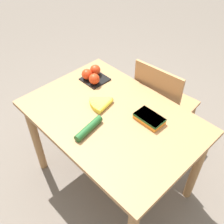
% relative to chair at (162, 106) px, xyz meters
% --- Properties ---
extents(ground_plane, '(12.00, 12.00, 0.00)m').
position_rel_chair_xyz_m(ground_plane, '(-0.00, -0.55, -0.47)').
color(ground_plane, '#665B51').
extents(dining_table, '(1.12, 0.78, 0.73)m').
position_rel_chair_xyz_m(dining_table, '(-0.00, -0.55, 0.14)').
color(dining_table, '#9E7044').
rests_on(dining_table, ground_plane).
extents(chair, '(0.45, 0.44, 0.88)m').
position_rel_chair_xyz_m(chair, '(0.00, 0.00, 0.00)').
color(chair, '#A87547').
rests_on(chair, ground_plane).
extents(banana_bunch, '(0.16, 0.16, 0.04)m').
position_rel_chair_xyz_m(banana_bunch, '(-0.12, -0.53, 0.28)').
color(banana_bunch, brown).
rests_on(banana_bunch, dining_table).
extents(tomato_pack, '(0.17, 0.17, 0.09)m').
position_rel_chair_xyz_m(tomato_pack, '(-0.38, -0.39, 0.30)').
color(tomato_pack, black).
rests_on(tomato_pack, dining_table).
extents(carrot_bag, '(0.18, 0.11, 0.04)m').
position_rel_chair_xyz_m(carrot_bag, '(0.19, -0.42, 0.28)').
color(carrot_bag, orange).
rests_on(carrot_bag, dining_table).
extents(cucumber_near, '(0.08, 0.22, 0.04)m').
position_rel_chair_xyz_m(cucumber_near, '(-0.01, -0.74, 0.28)').
color(cucumber_near, '#1E5123').
rests_on(cucumber_near, dining_table).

